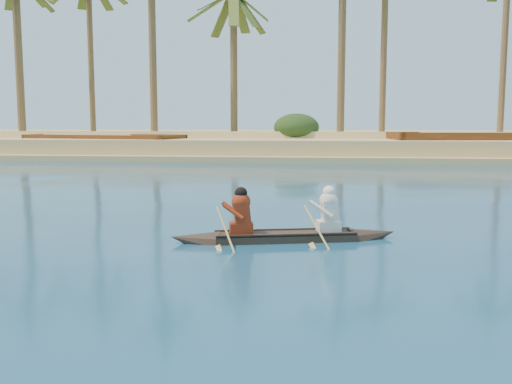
# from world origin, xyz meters

# --- Properties ---
(sandy_embankment) EXTENTS (150.00, 51.00, 1.50)m
(sandy_embankment) POSITION_xyz_m (0.00, 46.89, 0.53)
(sandy_embankment) COLOR tan
(sandy_embankment) RESTS_ON ground
(palm_grove) EXTENTS (110.00, 14.00, 16.00)m
(palm_grove) POSITION_xyz_m (0.00, 35.00, 8.00)
(palm_grove) COLOR #3F541D
(palm_grove) RESTS_ON ground
(shrub_cluster) EXTENTS (100.00, 6.00, 2.40)m
(shrub_cluster) POSITION_xyz_m (0.00, 31.50, 1.20)
(shrub_cluster) COLOR #1C3B15
(shrub_cluster) RESTS_ON ground
(canoe) EXTENTS (4.61, 1.67, 1.27)m
(canoe) POSITION_xyz_m (-6.62, 0.20, 0.24)
(canoe) COLOR #39271F
(canoe) RESTS_ON ground
(barge_left) EXTENTS (11.53, 6.12, 1.83)m
(barge_left) POSITION_xyz_m (-20.85, 27.00, 0.64)
(barge_left) COLOR brown
(barge_left) RESTS_ON ground
(barge_mid) EXTENTS (12.84, 5.44, 2.08)m
(barge_mid) POSITION_xyz_m (4.83, 27.00, 0.73)
(barge_mid) COLOR brown
(barge_mid) RESTS_ON ground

